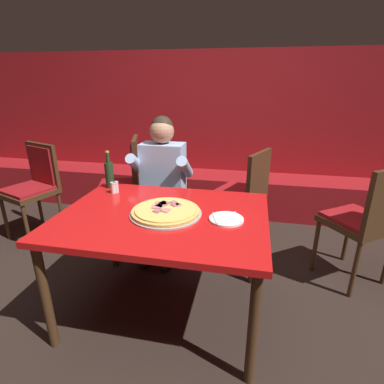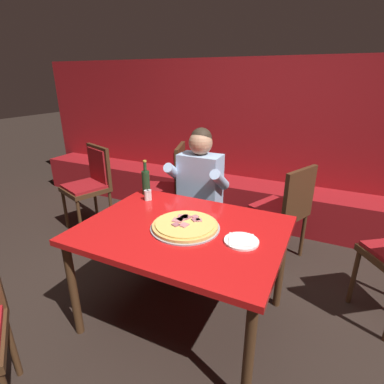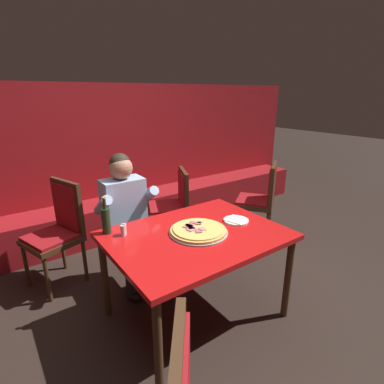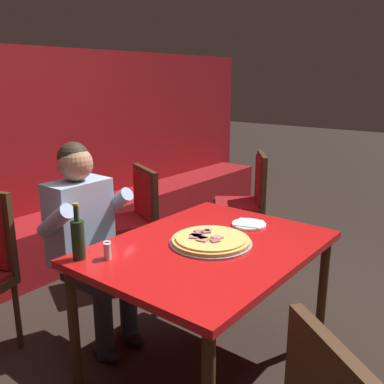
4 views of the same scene
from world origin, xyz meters
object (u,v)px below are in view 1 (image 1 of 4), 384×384
Objects in this scene: main_dining_table at (163,224)px; diner_seated_blue_shirt at (161,183)px; shaker_red_pepper_flakes at (113,188)px; dining_chair_far_left at (126,178)px; pizza at (166,211)px; dining_chair_by_booth at (245,189)px; shaker_parmesan at (116,188)px; dining_chair_near_right at (35,183)px; plate_white_paper at (226,219)px; dining_chair_far_right at (368,216)px; beer_bottle at (109,174)px.

diner_seated_blue_shirt reaches higher than main_dining_table.
shaker_red_pepper_flakes is 0.09× the size of dining_chair_far_left.
pizza is 0.78m from diner_seated_blue_shirt.
diner_seated_blue_shirt reaches higher than dining_chair_by_booth.
pizza is 5.31× the size of shaker_parmesan.
pizza is 5.31× the size of shaker_red_pepper_flakes.
pizza is at bearing -0.85° from main_dining_table.
dining_chair_by_booth reaches higher than shaker_red_pepper_flakes.
dining_chair_near_right is 0.95× the size of dining_chair_far_left.
plate_white_paper is 2.44× the size of shaker_parmesan.
diner_seated_blue_shirt is at bearing 62.39° from shaker_red_pepper_flakes.
shaker_red_pepper_flakes is (-0.47, 0.28, 0.11)m from main_dining_table.
dining_chair_far_right is at bearing -4.42° from dining_chair_near_right.
dining_chair_far_right is (1.88, 0.31, -0.20)m from shaker_parmesan.
dining_chair_far_left reaches higher than dining_chair_far_right.
beer_bottle is 1.31m from dining_chair_by_booth.
shaker_red_pepper_flakes reaches higher than main_dining_table.
main_dining_table is 0.41m from plate_white_paper.
diner_seated_blue_shirt is (-0.24, 0.73, 0.02)m from main_dining_table.
shaker_red_pepper_flakes is 1.94m from dining_chair_far_right.
shaker_parmesan is 0.49m from diner_seated_blue_shirt.
shaker_parmesan reaches higher than pizza.
dining_chair_near_right is at bearing 175.02° from diner_seated_blue_shirt.
diner_seated_blue_shirt reaches higher than beer_bottle.
dining_chair_by_booth is at bearing 40.97° from shaker_red_pepper_flakes.
pizza is 0.36× the size of diner_seated_blue_shirt.
plate_white_paper is 1.66m from dining_chair_far_left.
main_dining_table is 15.29× the size of shaker_parmesan.
dining_chair_near_right is (-1.64, 0.85, -0.20)m from pizza.
beer_bottle is 3.40× the size of shaker_red_pepper_flakes.
beer_bottle is 2.01m from dining_chair_far_right.
shaker_red_pepper_flakes is (-0.02, -0.02, 0.00)m from shaker_parmesan.
dining_chair_far_right reaches higher than dining_chair_by_booth.
dining_chair_near_right is 1.02× the size of dining_chair_by_booth.
shaker_red_pepper_flakes is at bearing 148.89° from main_dining_table.
diner_seated_blue_shirt is at bearing 63.05° from shaker_parmesan.
plate_white_paper is 0.22× the size of dining_chair_by_booth.
pizza is 1.24m from dining_chair_by_booth.
diner_seated_blue_shirt reaches higher than shaker_parmesan.
dining_chair_far_left is (-1.17, 1.17, -0.19)m from plate_white_paper.
main_dining_table is 1.03× the size of diner_seated_blue_shirt.
main_dining_table is 1.55m from dining_chair_far_right.
diner_seated_blue_shirt is at bearing -151.71° from dining_chair_by_booth.
diner_seated_blue_shirt reaches higher than pizza.
dining_chair_far_left is at bearing 165.96° from dining_chair_far_right.
plate_white_paper is at bearing -20.01° from shaker_parmesan.
beer_bottle is 0.23× the size of diner_seated_blue_shirt.
shaker_parmesan is 0.09× the size of dining_chair_by_booth.
beer_bottle is at bearing 124.65° from shaker_red_pepper_flakes.
dining_chair_far_left reaches higher than shaker_parmesan.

